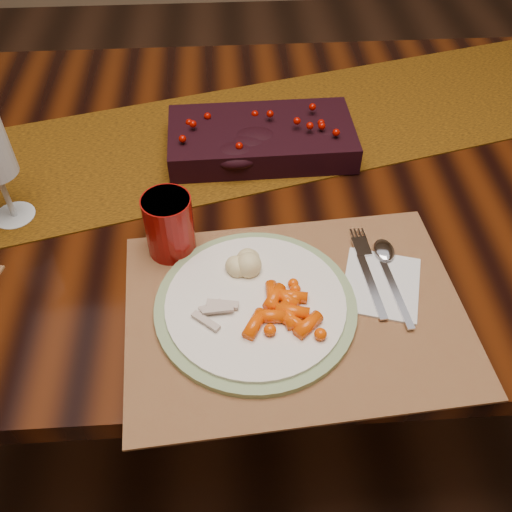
{
  "coord_description": "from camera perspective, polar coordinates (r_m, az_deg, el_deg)",
  "views": [
    {
      "loc": [
        -0.06,
        -0.85,
        1.43
      ],
      "look_at": [
        -0.02,
        -0.26,
        0.8
      ],
      "focal_mm": 40.0,
      "sensor_mm": 36.0,
      "label": 1
    }
  ],
  "objects": [
    {
      "name": "baby_carrots",
      "position": [
        0.83,
        2.66,
        -5.31
      ],
      "size": [
        0.13,
        0.11,
        0.02
      ],
      "primitive_type": null,
      "rotation": [
        0.0,
        0.0,
        0.37
      ],
      "color": "#ED4902",
      "rests_on": "dinner_plate"
    },
    {
      "name": "table_runner",
      "position": [
        1.2,
        2.21,
        12.57
      ],
      "size": [
        1.76,
        0.78,
        0.0
      ],
      "primitive_type": "cube",
      "rotation": [
        0.0,
        0.0,
        0.25
      ],
      "color": "#452708",
      "rests_on": "dining_table"
    },
    {
      "name": "dinner_plate",
      "position": [
        0.85,
        -0.05,
        -4.94
      ],
      "size": [
        0.38,
        0.38,
        0.02
      ],
      "primitive_type": "cylinder",
      "rotation": [
        0.0,
        0.0,
        0.33
      ],
      "color": "white",
      "rests_on": "placemat_main"
    },
    {
      "name": "napkin",
      "position": [
        0.9,
        12.41,
        -2.79
      ],
      "size": [
        0.15,
        0.16,
        0.0
      ],
      "primitive_type": "cube",
      "rotation": [
        0.0,
        0.0,
        -0.29
      ],
      "color": "silver",
      "rests_on": "placemat_main"
    },
    {
      "name": "placemat_main",
      "position": [
        0.86,
        3.94,
        -5.53
      ],
      "size": [
        0.53,
        0.41,
        0.0
      ],
      "primitive_type": "cube",
      "rotation": [
        0.0,
        0.0,
        0.07
      ],
      "color": "brown",
      "rests_on": "dining_table"
    },
    {
      "name": "mashed_potatoes",
      "position": [
        0.88,
        -1.87,
        -0.18
      ],
      "size": [
        0.09,
        0.08,
        0.04
      ],
      "primitive_type": null,
      "rotation": [
        0.0,
        0.0,
        -0.24
      ],
      "color": "#D1C580",
      "rests_on": "dinner_plate"
    },
    {
      "name": "red_cup",
      "position": [
        0.91,
        -8.68,
        3.06
      ],
      "size": [
        0.09,
        0.09,
        0.11
      ],
      "primitive_type": "cylinder",
      "rotation": [
        0.0,
        0.0,
        0.2
      ],
      "color": "maroon",
      "rests_on": "placemat_main"
    },
    {
      "name": "spoon",
      "position": [
        0.91,
        13.48,
        -2.32
      ],
      "size": [
        0.05,
        0.17,
        0.0
      ],
      "primitive_type": null,
      "rotation": [
        0.0,
        0.0,
        0.1
      ],
      "color": "silver",
      "rests_on": "napkin"
    },
    {
      "name": "fork",
      "position": [
        0.91,
        11.23,
        -1.9
      ],
      "size": [
        0.04,
        0.17,
        0.0
      ],
      "primitive_type": null,
      "rotation": [
        0.0,
        0.0,
        0.09
      ],
      "color": "silver",
      "rests_on": "napkin"
    },
    {
      "name": "centerpiece",
      "position": [
        1.12,
        0.54,
        12.02
      ],
      "size": [
        0.36,
        0.19,
        0.07
      ],
      "primitive_type": null,
      "rotation": [
        0.0,
        0.0,
        0.02
      ],
      "color": "black",
      "rests_on": "table_runner"
    },
    {
      "name": "floor",
      "position": [
        1.67,
        0.13,
        -12.08
      ],
      "size": [
        5.0,
        5.0,
        0.0
      ],
      "primitive_type": "plane",
      "color": "black",
      "rests_on": "ground"
    },
    {
      "name": "turkey_shreds",
      "position": [
        0.82,
        -4.03,
        -5.67
      ],
      "size": [
        0.09,
        0.08,
        0.02
      ],
      "primitive_type": null,
      "rotation": [
        0.0,
        0.0,
        -0.17
      ],
      "color": "beige",
      "rests_on": "dinner_plate"
    },
    {
      "name": "dining_table",
      "position": [
        1.36,
        0.15,
        -3.99
      ],
      "size": [
        1.8,
        1.0,
        0.75
      ],
      "primitive_type": "cube",
      "color": "black",
      "rests_on": "floor"
    }
  ]
}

